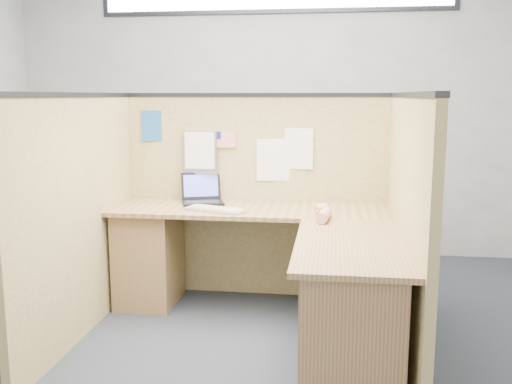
# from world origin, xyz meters

# --- Properties ---
(floor) EXTENTS (5.00, 5.00, 0.00)m
(floor) POSITION_xyz_m (0.00, 0.00, 0.00)
(floor) COLOR #20252E
(floor) RESTS_ON ground
(wall_back) EXTENTS (5.00, 0.00, 5.00)m
(wall_back) POSITION_xyz_m (0.00, 2.25, 1.40)
(wall_back) COLOR gray
(wall_back) RESTS_ON floor
(wall_front) EXTENTS (5.00, 0.00, 5.00)m
(wall_front) POSITION_xyz_m (0.00, -2.25, 1.40)
(wall_front) COLOR gray
(wall_front) RESTS_ON floor
(cubicle_partitions) EXTENTS (2.06, 1.83, 1.53)m
(cubicle_partitions) POSITION_xyz_m (0.00, 0.43, 0.77)
(cubicle_partitions) COLOR olive
(cubicle_partitions) RESTS_ON floor
(l_desk) EXTENTS (1.95, 1.75, 0.73)m
(l_desk) POSITION_xyz_m (0.18, 0.29, 0.39)
(l_desk) COLOR brown
(l_desk) RESTS_ON floor
(laptop) EXTENTS (0.35, 0.36, 0.21)m
(laptop) POSITION_xyz_m (-0.37, 0.84, 0.78)
(laptop) COLOR black
(laptop) RESTS_ON l_desk
(keyboard) EXTENTS (0.44, 0.27, 0.03)m
(keyboard) POSITION_xyz_m (-0.22, 0.53, 0.74)
(keyboard) COLOR tan
(keyboard) RESTS_ON l_desk
(mouse) EXTENTS (0.12, 0.09, 0.04)m
(mouse) POSITION_xyz_m (0.51, 0.54, 0.75)
(mouse) COLOR silver
(mouse) RESTS_ON l_desk
(hand_forearm) EXTENTS (0.11, 0.38, 0.08)m
(hand_forearm) POSITION_xyz_m (0.52, 0.41, 0.77)
(hand_forearm) COLOR tan
(hand_forearm) RESTS_ON l_desk
(blue_poster) EXTENTS (0.17, 0.02, 0.23)m
(blue_poster) POSITION_xyz_m (-0.79, 0.97, 1.28)
(blue_poster) COLOR #1F5792
(blue_poster) RESTS_ON cubicle_partitions
(american_flag) EXTENTS (0.19, 0.01, 0.32)m
(american_flag) POSITION_xyz_m (-0.26, 0.96, 1.18)
(american_flag) COLOR olive
(american_flag) RESTS_ON cubicle_partitions
(file_holder) EXTENTS (0.25, 0.05, 0.32)m
(file_holder) POSITION_xyz_m (-0.42, 0.94, 1.09)
(file_holder) COLOR slate
(file_holder) RESTS_ON cubicle_partitions
(paper_left) EXTENTS (0.24, 0.02, 0.31)m
(paper_left) POSITION_xyz_m (0.13, 0.97, 1.04)
(paper_left) COLOR white
(paper_left) RESTS_ON cubicle_partitions
(paper_right) EXTENTS (0.24, 0.02, 0.30)m
(paper_right) POSITION_xyz_m (0.30, 0.97, 1.13)
(paper_right) COLOR white
(paper_right) RESTS_ON cubicle_partitions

